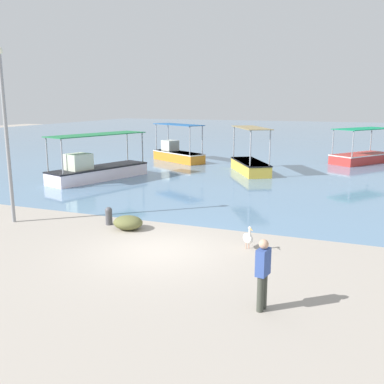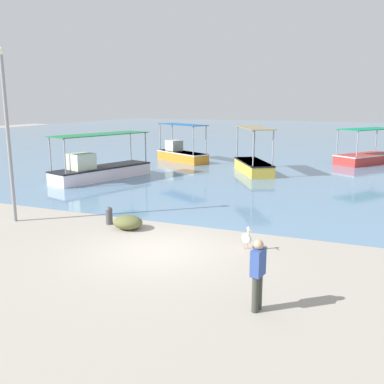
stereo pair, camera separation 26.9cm
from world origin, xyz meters
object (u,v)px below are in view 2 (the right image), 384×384
at_px(pelican, 247,238).
at_px(fisherman_standing, 258,273).
at_px(fishing_boat_near_left, 181,153).
at_px(lamp_post, 7,128).
at_px(fishing_boat_near_right, 99,169).
at_px(mooring_bollard, 109,215).
at_px(net_pile, 128,222).
at_px(fishing_boat_center, 253,164).
at_px(fishing_boat_outer, 366,156).

bearing_deg(pelican, fisherman_standing, -71.51).
relative_size(fishing_boat_near_left, lamp_post, 0.76).
xyz_separation_m(fishing_boat_near_right, fisherman_standing, (12.93, -12.72, 0.26)).
bearing_deg(mooring_bollard, fisherman_standing, -33.74).
height_order(fishing_boat_near_right, fisherman_standing, fishing_boat_near_right).
bearing_deg(fishing_boat_near_left, net_pile, -72.36).
bearing_deg(fishing_boat_center, mooring_bollard, -98.60).
distance_m(pelican, net_pile, 4.73).
xyz_separation_m(fishing_boat_outer, net_pile, (-8.02, -21.89, -0.28)).
bearing_deg(lamp_post, fisherman_standing, -18.72).
bearing_deg(fishing_boat_near_right, pelican, -37.14).
distance_m(fishing_boat_center, net_pile, 14.33).
relative_size(fishing_boat_outer, mooring_bollard, 7.78).
bearing_deg(fishing_boat_near_left, fisherman_standing, -62.22).
distance_m(fishing_boat_near_left, lamp_post, 18.69).
bearing_deg(fishing_boat_outer, fishing_boat_near_right, -137.71).
xyz_separation_m(pelican, net_pile, (-4.70, 0.49, -0.12)).
bearing_deg(lamp_post, fishing_boat_near_left, 92.77).
relative_size(fisherman_standing, net_pile, 1.50).
bearing_deg(fisherman_standing, mooring_bollard, 146.26).
xyz_separation_m(fishing_boat_center, fishing_boat_near_left, (-6.74, 3.36, 0.07)).
relative_size(fishing_boat_near_right, fisherman_standing, 4.00).
distance_m(fisherman_standing, net_pile, 7.48).
relative_size(fishing_boat_near_left, net_pile, 4.47).
relative_size(mooring_bollard, net_pile, 0.62).
bearing_deg(fishing_boat_outer, mooring_bollard, -112.63).
height_order(fishing_boat_center, fishing_boat_near_left, fishing_boat_center).
bearing_deg(lamp_post, mooring_bollard, 15.65).
height_order(fishing_boat_near_left, mooring_bollard, fishing_boat_near_left).
relative_size(fishing_boat_center, pelican, 6.13).
bearing_deg(net_pile, fishing_boat_center, 85.49).
height_order(mooring_bollard, fisherman_standing, fisherman_standing).
xyz_separation_m(fishing_boat_outer, fishing_boat_near_left, (-13.63, -4.24, 0.11)).
xyz_separation_m(lamp_post, net_pile, (4.72, 0.77, -3.43)).
height_order(fishing_boat_outer, fishing_boat_near_left, fishing_boat_near_left).
distance_m(fishing_boat_near_left, mooring_bollard, 17.98).
distance_m(fishing_boat_center, fishing_boat_near_left, 7.53).
relative_size(fishing_boat_center, fishing_boat_near_right, 0.73).
xyz_separation_m(fishing_boat_outer, pelican, (-3.32, -22.38, -0.16)).
distance_m(fishing_boat_near_right, pelican, 14.58).
bearing_deg(fishing_boat_near_right, fisherman_standing, -44.53).
xyz_separation_m(fishing_boat_near_left, mooring_bollard, (4.62, -17.38, -0.27)).
height_order(fishing_boat_outer, fishing_boat_near_right, fishing_boat_near_right).
height_order(fishing_boat_outer, fisherman_standing, fishing_boat_outer).
distance_m(fishing_boat_outer, net_pile, 23.31).
distance_m(fishing_boat_outer, lamp_post, 26.19).
relative_size(lamp_post, net_pile, 5.87).
bearing_deg(pelican, lamp_post, -178.29).
relative_size(fishing_boat_outer, fishing_boat_near_right, 0.80).
relative_size(pelican, mooring_bollard, 1.15).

